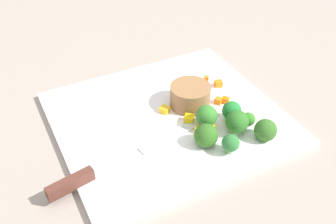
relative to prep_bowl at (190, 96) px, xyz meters
name	(u,v)px	position (x,y,z in m)	size (l,w,h in m)	color
ground_plane	(168,121)	(-0.06, -0.01, -0.03)	(4.00, 4.00, 0.00)	gray
cutting_board	(168,118)	(-0.06, -0.01, -0.03)	(0.42, 0.38, 0.01)	white
prep_bowl	(190,96)	(0.00, 0.00, 0.00)	(0.08, 0.08, 0.04)	#966841
chef_knife	(107,166)	(-0.21, -0.09, -0.01)	(0.35, 0.08, 0.02)	silver
carrot_dice_0	(206,79)	(0.07, 0.06, -0.02)	(0.01, 0.01, 0.01)	orange
carrot_dice_1	(189,86)	(0.03, 0.05, -0.01)	(0.02, 0.02, 0.02)	orange
carrot_dice_2	(205,86)	(0.06, 0.04, -0.02)	(0.01, 0.01, 0.01)	orange
carrot_dice_3	(218,101)	(0.05, -0.02, -0.02)	(0.01, 0.01, 0.01)	orange
carrot_dice_4	(218,84)	(0.09, 0.03, -0.02)	(0.01, 0.02, 0.01)	orange
carrot_dice_5	(225,100)	(0.07, -0.03, -0.02)	(0.01, 0.01, 0.01)	orange
pepper_dice_0	(204,119)	(0.00, -0.06, -0.01)	(0.02, 0.02, 0.02)	yellow
pepper_dice_1	(199,129)	(-0.03, -0.08, -0.02)	(0.01, 0.01, 0.01)	yellow
pepper_dice_2	(210,127)	(-0.01, -0.09, -0.01)	(0.01, 0.02, 0.02)	yellow
pepper_dice_3	(189,119)	(-0.03, -0.05, -0.02)	(0.02, 0.02, 0.01)	yellow
pepper_dice_4	(166,109)	(-0.05, 0.00, -0.02)	(0.02, 0.02, 0.01)	yellow
broccoli_floret_0	(249,119)	(0.07, -0.11, -0.01)	(0.03, 0.03, 0.03)	#80BD5C
broccoli_floret_1	(231,143)	(-0.01, -0.15, 0.00)	(0.03, 0.03, 0.04)	#82B363
broccoli_floret_2	(206,136)	(-0.03, -0.11, 0.00)	(0.04, 0.04, 0.04)	#93BE63
broccoli_floret_3	(207,116)	(-0.01, -0.07, 0.00)	(0.04, 0.04, 0.05)	#8AB858
broccoli_floret_4	(232,111)	(0.05, -0.08, 0.00)	(0.04, 0.04, 0.04)	#8FBA69
broccoli_floret_5	(265,130)	(0.07, -0.15, 0.00)	(0.04, 0.04, 0.04)	#82BD6C
broccoli_floret_6	(237,122)	(0.03, -0.11, 0.00)	(0.04, 0.04, 0.05)	#85BD6A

